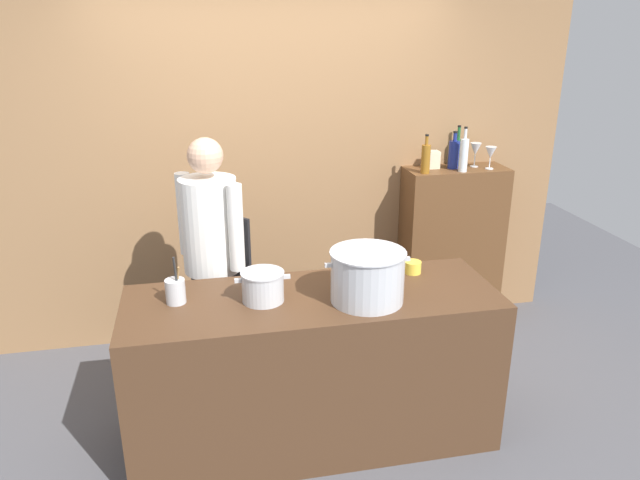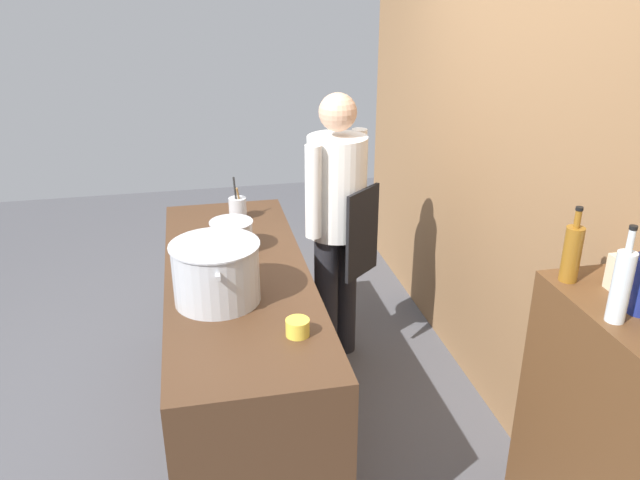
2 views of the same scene
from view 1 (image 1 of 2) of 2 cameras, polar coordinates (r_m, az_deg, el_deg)
ground_plane at (r=3.73m, az=-0.62°, el=-17.90°), size 8.00×8.00×0.00m
brick_back_panel at (r=4.39m, az=-4.30°, el=9.66°), size 4.40×0.10×3.00m
prep_counter at (r=3.47m, az=-0.65°, el=-12.04°), size 2.02×0.70×0.90m
bar_cabinet at (r=4.78m, az=12.23°, el=-0.71°), size 0.76×0.32×1.26m
chef at (r=3.75m, az=-10.16°, el=-0.99°), size 0.43×0.45×1.66m
stockpot_large at (r=3.15m, az=4.50°, el=-3.44°), size 0.46×0.40×0.28m
stockpot_small at (r=3.18m, az=-5.43°, el=-4.37°), size 0.29×0.23×0.16m
utensil_crock at (r=3.24m, az=-13.49°, el=-4.69°), size 0.10×0.10×0.26m
butter_jar at (r=3.56m, az=8.75°, el=-2.55°), size 0.10×0.10×0.07m
wine_bottle_green at (r=4.68m, az=12.86°, el=8.19°), size 0.06×0.06×0.30m
wine_bottle_amber at (r=4.39m, az=9.95°, el=7.61°), size 0.06×0.06×0.28m
wine_bottle_cobalt at (r=4.57m, az=12.52°, el=7.94°), size 0.08×0.08×0.27m
wine_bottle_clear at (r=4.49m, az=13.43°, el=7.87°), size 0.06×0.06×0.32m
wine_glass_short at (r=4.66m, az=14.48°, el=8.26°), size 0.08×0.08×0.18m
wine_glass_wide at (r=4.62m, az=15.82°, el=7.90°), size 0.08×0.08×0.17m
spice_tin_cream at (r=4.56m, az=10.60°, el=7.48°), size 0.09×0.09×0.13m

